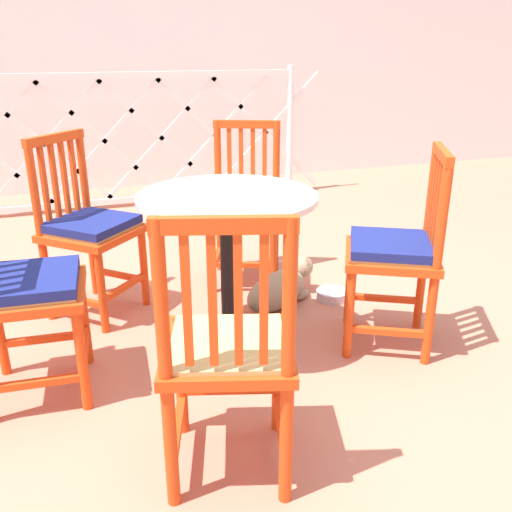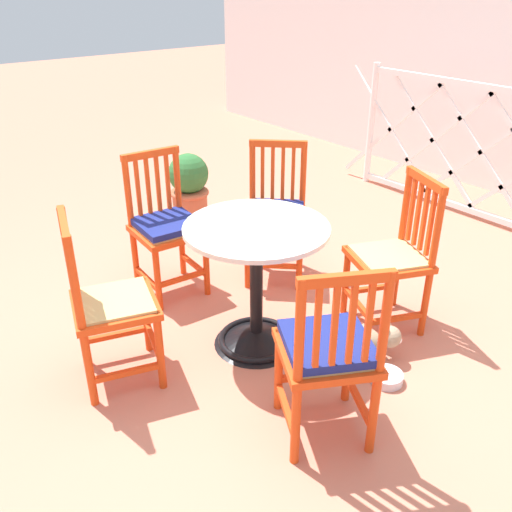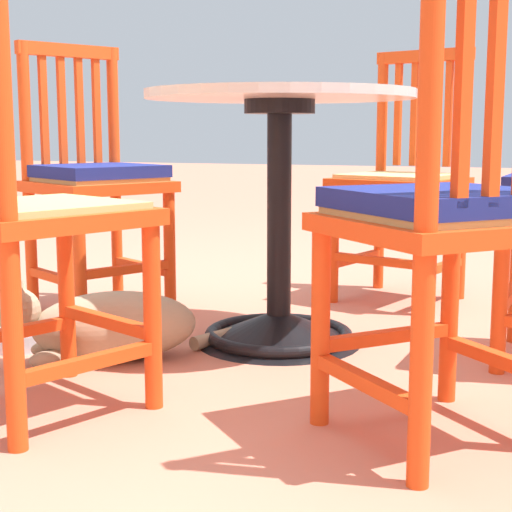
% 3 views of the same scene
% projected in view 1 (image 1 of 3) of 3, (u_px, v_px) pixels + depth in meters
% --- Properties ---
extents(ground_plane, '(24.00, 24.00, 0.00)m').
position_uv_depth(ground_plane, '(262.00, 357.00, 2.49)').
color(ground_plane, '#C6755B').
extents(building_wall_backdrop, '(10.00, 0.20, 2.80)m').
position_uv_depth(building_wall_backdrop, '(133.00, 34.00, 5.11)').
color(building_wall_backdrop, white).
rests_on(building_wall_backdrop, ground_plane).
extents(lattice_fence_panel, '(3.37, 0.06, 1.14)m').
position_uv_depth(lattice_fence_panel, '(134.00, 139.00, 4.62)').
color(lattice_fence_panel, white).
rests_on(lattice_fence_panel, ground_plane).
extents(cafe_table, '(0.76, 0.76, 0.73)m').
position_uv_depth(cafe_table, '(229.00, 292.00, 2.47)').
color(cafe_table, black).
rests_on(cafe_table, ground_plane).
extents(orange_chair_by_planter, '(0.57, 0.57, 0.91)m').
position_uv_depth(orange_chair_by_planter, '(89.00, 230.00, 2.77)').
color(orange_chair_by_planter, '#D64214').
rests_on(orange_chair_by_planter, ground_plane).
extents(orange_chair_at_corner, '(0.43, 0.43, 0.91)m').
position_uv_depth(orange_chair_at_corner, '(23.00, 290.00, 2.09)').
color(orange_chair_at_corner, '#D64214').
rests_on(orange_chair_at_corner, ground_plane).
extents(orange_chair_near_fence, '(0.50, 0.50, 0.91)m').
position_uv_depth(orange_chair_near_fence, '(228.00, 354.00, 1.69)').
color(orange_chair_near_fence, '#D64214').
rests_on(orange_chair_near_fence, ground_plane).
extents(orange_chair_facing_out, '(0.54, 0.54, 0.91)m').
position_uv_depth(orange_chair_facing_out, '(396.00, 253.00, 2.47)').
color(orange_chair_facing_out, '#D64214').
rests_on(orange_chair_facing_out, ground_plane).
extents(orange_chair_tucked_in, '(0.53, 0.53, 0.91)m').
position_uv_depth(orange_chair_tucked_in, '(245.00, 209.00, 3.16)').
color(orange_chair_tucked_in, '#D64214').
rests_on(orange_chair_tucked_in, ground_plane).
extents(tabby_cat, '(0.54, 0.57, 0.23)m').
position_uv_depth(tabby_cat, '(281.00, 288.00, 2.96)').
color(tabby_cat, '#9E896B').
rests_on(tabby_cat, ground_plane).
extents(pet_water_bowl, '(0.17, 0.17, 0.05)m').
position_uv_depth(pet_water_bowl, '(332.00, 295.00, 3.05)').
color(pet_water_bowl, silver).
rests_on(pet_water_bowl, ground_plane).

